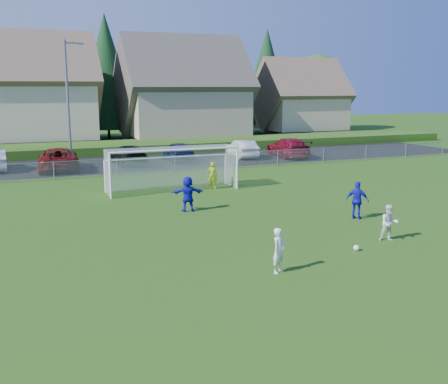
{
  "coord_description": "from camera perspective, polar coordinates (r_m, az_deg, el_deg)",
  "views": [
    {
      "loc": [
        -8.3,
        -12.5,
        5.89
      ],
      "look_at": [
        0.0,
        8.0,
        1.4
      ],
      "focal_mm": 42.0,
      "sensor_mm": 36.0,
      "label": 1
    }
  ],
  "objects": [
    {
      "name": "asphalt_lot",
      "position": [
        41.27,
        -10.23,
        3.1
      ],
      "size": [
        60.0,
        60.0,
        0.0
      ],
      "primitive_type": "plane",
      "color": "black",
      "rests_on": "ground"
    },
    {
      "name": "streetlight",
      "position": [
        38.71,
        -16.55,
        9.45
      ],
      "size": [
        1.38,
        0.18,
        9.0
      ],
      "color": "slate",
      "rests_on": "ground"
    },
    {
      "name": "houses_row",
      "position": [
        55.93,
        -11.74,
        12.72
      ],
      "size": [
        53.9,
        11.45,
        13.27
      ],
      "color": "tan",
      "rests_on": "ground"
    },
    {
      "name": "soccer_goal",
      "position": [
        30.03,
        -5.78,
        3.26
      ],
      "size": [
        7.42,
        1.9,
        2.5
      ],
      "color": "white",
      "rests_on": "ground"
    },
    {
      "name": "player_white_b",
      "position": [
        21.17,
        17.53,
        -3.22
      ],
      "size": [
        0.84,
        0.75,
        1.43
      ],
      "primitive_type": "imported",
      "rotation": [
        0.0,
        0.0,
        -0.37
      ],
      "color": "silver",
      "rests_on": "ground"
    },
    {
      "name": "car_g",
      "position": [
        44.59,
        7.0,
        4.83
      ],
      "size": [
        2.83,
        5.71,
        1.59
      ],
      "primitive_type": "imported",
      "rotation": [
        0.0,
        0.0,
        3.03
      ],
      "color": "maroon",
      "rests_on": "ground"
    },
    {
      "name": "player_blue_b",
      "position": [
        24.97,
        -3.96,
        -0.2
      ],
      "size": [
        1.64,
        0.77,
        1.7
      ],
      "primitive_type": "imported",
      "rotation": [
        0.0,
        0.0,
        2.96
      ],
      "color": "#1314B6",
      "rests_on": "ground"
    },
    {
      "name": "goalkeeper",
      "position": [
        30.38,
        -1.26,
        1.81
      ],
      "size": [
        0.68,
        0.59,
        1.59
      ],
      "primitive_type": "imported",
      "rotation": [
        0.0,
        0.0,
        2.71
      ],
      "color": "#BDE11A",
      "rests_on": "ground"
    },
    {
      "name": "tree_row",
      "position": [
        61.95,
        -13.68,
        12.1
      ],
      "size": [
        65.98,
        12.36,
        13.8
      ],
      "color": "#382616",
      "rests_on": "ground"
    },
    {
      "name": "ground",
      "position": [
        16.12,
        10.91,
        -10.17
      ],
      "size": [
        160.0,
        160.0,
        0.0
      ],
      "primitive_type": "plane",
      "color": "#193D0C",
      "rests_on": "ground"
    },
    {
      "name": "car_d",
      "position": [
        40.63,
        -10.32,
        4.0
      ],
      "size": [
        2.21,
        5.1,
        1.46
      ],
      "primitive_type": "imported",
      "rotation": [
        0.0,
        0.0,
        3.17
      ],
      "color": "black",
      "rests_on": "ground"
    },
    {
      "name": "car_e",
      "position": [
        41.9,
        -4.99,
        4.41
      ],
      "size": [
        2.14,
        4.63,
        1.54
      ],
      "primitive_type": "imported",
      "rotation": [
        0.0,
        0.0,
        3.07
      ],
      "color": "#16234E",
      "rests_on": "ground"
    },
    {
      "name": "car_c",
      "position": [
        39.15,
        -17.59,
        3.46
      ],
      "size": [
        3.04,
        5.89,
        1.59
      ],
      "primitive_type": "imported",
      "rotation": [
        0.0,
        0.0,
        3.07
      ],
      "color": "#620C0B",
      "rests_on": "ground"
    },
    {
      "name": "player_blue_a",
      "position": [
        24.22,
        14.31,
        -0.89
      ],
      "size": [
        0.98,
        1.02,
        1.71
      ],
      "primitive_type": "imported",
      "rotation": [
        0.0,
        0.0,
        2.31
      ],
      "color": "#1314B6",
      "rests_on": "ground"
    },
    {
      "name": "grass_embankment",
      "position": [
        48.53,
        -12.1,
        4.73
      ],
      "size": [
        70.0,
        6.0,
        0.8
      ],
      "primitive_type": "cube",
      "color": "#1E420F",
      "rests_on": "ground"
    },
    {
      "name": "car_f",
      "position": [
        43.93,
        2.05,
        4.72
      ],
      "size": [
        2.06,
        4.58,
        1.46
      ],
      "primitive_type": "imported",
      "rotation": [
        0.0,
        0.0,
        3.02
      ],
      "color": "silver",
      "rests_on": "ground"
    },
    {
      "name": "player_white_a",
      "position": [
        16.9,
        5.98,
        -6.35
      ],
      "size": [
        0.64,
        0.59,
        1.47
      ],
      "primitive_type": "imported",
      "rotation": [
        0.0,
        0.0,
        0.58
      ],
      "color": "silver",
      "rests_on": "ground"
    },
    {
      "name": "soccer_ball",
      "position": [
        19.74,
        14.22,
        -5.91
      ],
      "size": [
        0.22,
        0.22,
        0.22
      ],
      "primitive_type": "sphere",
      "color": "white",
      "rests_on": "ground"
    },
    {
      "name": "chainlink_fence",
      "position": [
        35.87,
        -8.43,
        2.91
      ],
      "size": [
        52.06,
        0.06,
        1.2
      ],
      "color": "gray",
      "rests_on": "ground"
    }
  ]
}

